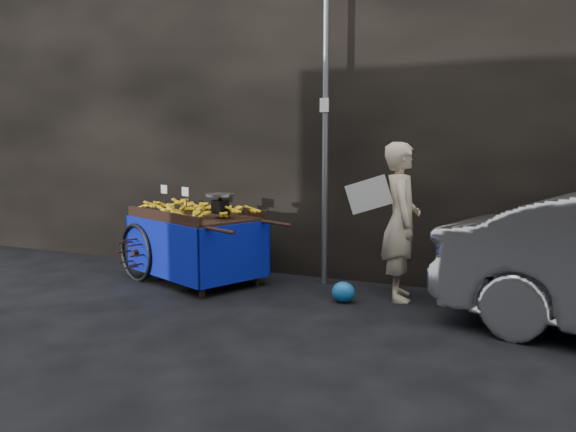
% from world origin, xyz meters
% --- Properties ---
extents(ground, '(80.00, 80.00, 0.00)m').
position_xyz_m(ground, '(0.00, 0.00, 0.00)').
color(ground, black).
rests_on(ground, ground).
extents(building_wall, '(13.50, 2.00, 5.00)m').
position_xyz_m(building_wall, '(0.39, 2.60, 2.50)').
color(building_wall, black).
rests_on(building_wall, ground).
extents(street_pole, '(0.12, 0.10, 4.00)m').
position_xyz_m(street_pole, '(0.30, 1.30, 2.01)').
color(street_pole, slate).
rests_on(street_pole, ground).
extents(banana_cart, '(2.69, 1.98, 1.34)m').
position_xyz_m(banana_cart, '(-1.43, 0.75, 0.83)').
color(banana_cart, black).
rests_on(banana_cart, ground).
extents(vendor, '(0.97, 0.80, 1.92)m').
position_xyz_m(vendor, '(1.41, 0.94, 0.96)').
color(vendor, '#BEAD8D').
rests_on(vendor, ground).
extents(plastic_bag, '(0.28, 0.23, 0.25)m').
position_xyz_m(plastic_bag, '(0.84, 0.50, 0.13)').
color(plastic_bag, '#175FB0').
rests_on(plastic_bag, ground).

